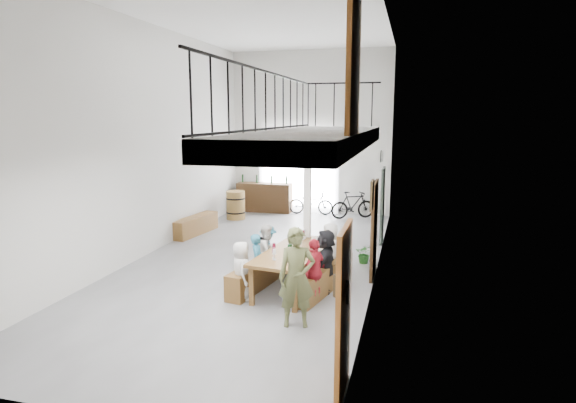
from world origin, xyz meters
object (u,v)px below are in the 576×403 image
(tasting_table, at_px, (294,254))
(host_standing, at_px, (297,277))
(bench_inner, at_px, (260,273))
(oak_barrel, at_px, (236,205))
(bicycle_near, at_px, (311,203))
(side_bench, at_px, (195,225))
(serving_counter, at_px, (264,197))

(tasting_table, bearing_deg, host_standing, -67.52)
(bench_inner, distance_m, oak_barrel, 6.34)
(bench_inner, xyz_separation_m, bicycle_near, (-0.45, 7.10, 0.15))
(tasting_table, xyz_separation_m, oak_barrel, (-3.38, 5.79, -0.25))
(tasting_table, bearing_deg, side_bench, 143.98)
(bench_inner, bearing_deg, tasting_table, 6.42)
(serving_counter, height_order, host_standing, host_standing)
(serving_counter, bearing_deg, host_standing, -70.15)
(bench_inner, height_order, bicycle_near, bicycle_near)
(side_bench, bearing_deg, bicycle_near, 53.49)
(side_bench, height_order, host_standing, host_standing)
(tasting_table, height_order, bicycle_near, bicycle_near)
(oak_barrel, height_order, serving_counter, serving_counter)
(bicycle_near, bearing_deg, side_bench, 140.83)
(tasting_table, bearing_deg, oak_barrel, 127.81)
(tasting_table, bearing_deg, serving_counter, 119.05)
(oak_barrel, bearing_deg, tasting_table, -59.72)
(bench_inner, height_order, serving_counter, serving_counter)
(side_bench, distance_m, serving_counter, 3.73)
(side_bench, bearing_deg, tasting_table, -43.55)
(side_bench, bearing_deg, serving_counter, 75.21)
(oak_barrel, distance_m, bicycle_near, 2.60)
(host_standing, relative_size, bicycle_near, 1.07)
(serving_counter, relative_size, bicycle_near, 1.26)
(side_bench, relative_size, serving_counter, 0.95)
(bicycle_near, bearing_deg, bench_inner, -179.05)
(tasting_table, distance_m, bench_inner, 0.85)
(tasting_table, relative_size, oak_barrel, 2.73)
(tasting_table, relative_size, bicycle_near, 1.65)
(bench_inner, bearing_deg, serving_counter, 116.95)
(oak_barrel, distance_m, serving_counter, 1.51)
(tasting_table, height_order, host_standing, host_standing)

